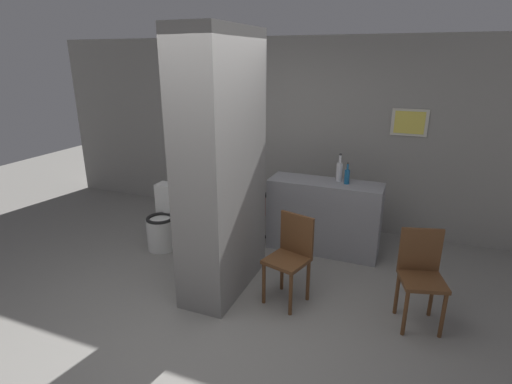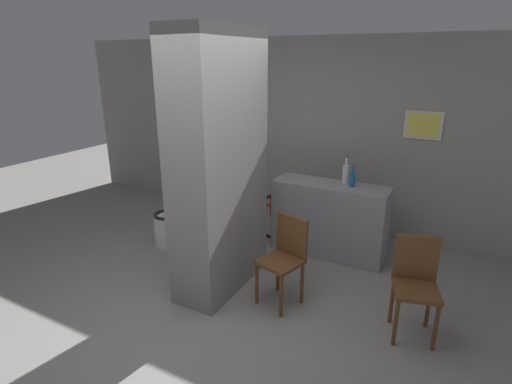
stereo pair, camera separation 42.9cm
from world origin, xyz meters
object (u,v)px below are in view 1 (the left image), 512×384
Objects in this scene: bicycle at (237,211)px; bottle_tall at (339,171)px; toilet at (164,222)px; chair_near_pillar at (290,254)px; chair_by_doorway at (421,273)px.

bicycle is 1.52m from bottle_tall.
chair_near_pillar is (1.85, -0.53, 0.16)m from toilet.
chair_near_pillar reaches higher than bicycle.
bottle_tall is (-0.99, 1.18, 0.54)m from chair_by_doorway.
chair_near_pillar is 0.58× the size of bicycle.
bottle_tall reaches higher than chair_near_pillar.
chair_by_doorway is at bearing -49.89° from bottle_tall.
toilet reaches higher than bicycle.
bicycle is at bearing 138.31° from chair_by_doorway.
bottle_tall reaches higher than toilet.
toilet is 2.29m from bottle_tall.
bottle_tall reaches higher than bicycle.
chair_near_pillar is at bearing -46.80° from bicycle.
chair_near_pillar is 1.19m from chair_by_doorway.
chair_by_doorway is 2.60m from bicycle.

